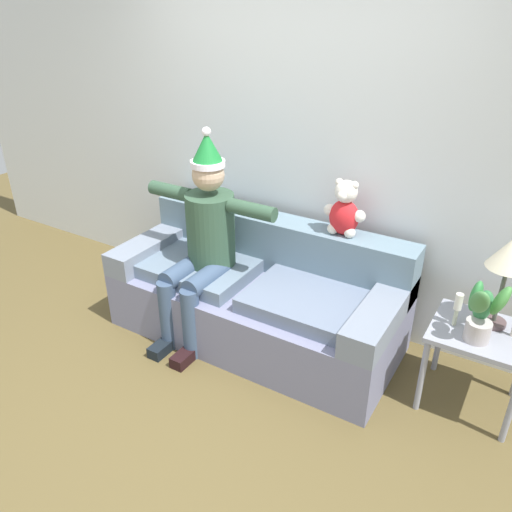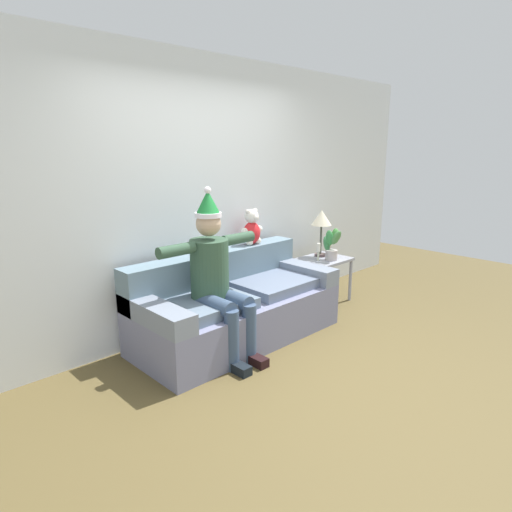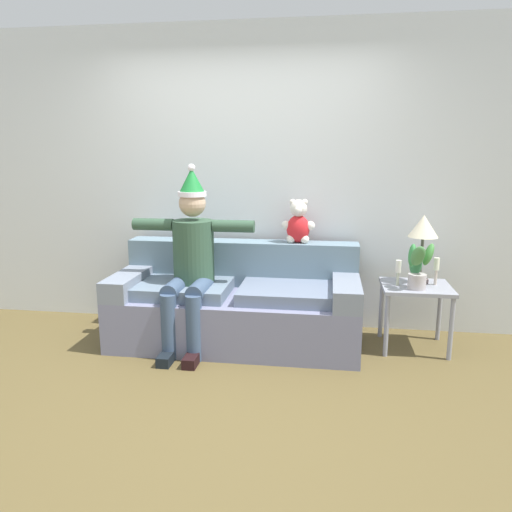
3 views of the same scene
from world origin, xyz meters
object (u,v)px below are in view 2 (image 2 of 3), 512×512
at_px(teddy_bear, 252,228).
at_px(couch, 235,306).
at_px(candle_short, 330,244).
at_px(side_table, 324,265).
at_px(person_seated, 216,274).
at_px(table_lamp, 322,220).
at_px(candle_tall, 318,250).
at_px(potted_plant, 332,245).

bearing_deg(teddy_bear, couch, -151.21).
bearing_deg(candle_short, couch, -177.20).
relative_size(side_table, candle_short, 2.43).
distance_m(person_seated, table_lamp, 1.90).
bearing_deg(candle_tall, side_table, 7.44).
bearing_deg(teddy_bear, table_lamp, -7.43).
xyz_separation_m(couch, teddy_bear, (0.49, 0.27, 0.67)).
bearing_deg(couch, teddy_bear, 28.79).
relative_size(couch, person_seated, 1.36).
height_order(couch, teddy_bear, teddy_bear).
distance_m(side_table, table_lamp, 0.53).
xyz_separation_m(person_seated, side_table, (1.82, 0.20, -0.30)).
bearing_deg(person_seated, candle_tall, 6.28).
height_order(side_table, candle_short, candle_short).
distance_m(couch, candle_short, 1.67).
relative_size(teddy_bear, candle_short, 1.70).
height_order(person_seated, candle_short, person_seated).
bearing_deg(side_table, person_seated, -173.62).
distance_m(table_lamp, potted_plant, 0.33).
xyz_separation_m(table_lamp, potted_plant, (-0.06, -0.20, -0.26)).
height_order(side_table, candle_tall, candle_tall).
distance_m(teddy_bear, side_table, 1.14).
bearing_deg(couch, side_table, 1.54).
bearing_deg(table_lamp, potted_plant, -105.94).
xyz_separation_m(potted_plant, candle_short, (0.17, 0.15, -0.04)).
relative_size(side_table, table_lamp, 0.97).
bearing_deg(person_seated, couch, 25.06).
height_order(side_table, table_lamp, table_lamp).
bearing_deg(teddy_bear, candle_tall, -16.87).
relative_size(side_table, candle_tall, 2.63).
bearing_deg(potted_plant, candle_short, 40.69).
height_order(table_lamp, potted_plant, table_lamp).
bearing_deg(candle_short, person_seated, -172.97).
distance_m(teddy_bear, candle_short, 1.19).
distance_m(table_lamp, candle_tall, 0.38).
relative_size(couch, table_lamp, 3.63).
distance_m(person_seated, candle_short, 1.99).
distance_m(couch, table_lamp, 1.66).
distance_m(potted_plant, candle_short, 0.23).
relative_size(couch, potted_plant, 5.31).
relative_size(person_seated, teddy_bear, 3.93).
bearing_deg(table_lamp, teddy_bear, 172.57).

